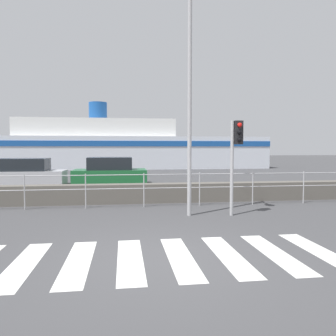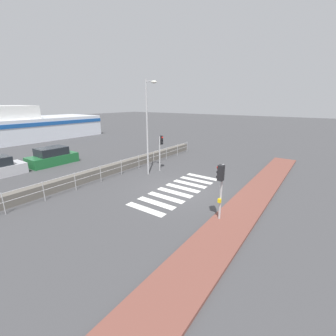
{
  "view_description": "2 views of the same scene",
  "coord_description": "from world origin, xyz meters",
  "px_view_note": "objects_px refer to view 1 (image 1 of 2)",
  "views": [
    {
      "loc": [
        -0.67,
        -5.73,
        1.97
      ],
      "look_at": [
        0.38,
        2.0,
        1.5
      ],
      "focal_mm": 35.0,
      "sensor_mm": 36.0,
      "label": 1
    },
    {
      "loc": [
        -11.04,
        -6.98,
        5.28
      ],
      "look_at": [
        0.15,
        1.0,
        1.2
      ],
      "focal_mm": 24.0,
      "sensor_mm": 36.0,
      "label": 2
    }
  ],
  "objects_px": {
    "parked_car_green": "(110,173)",
    "streetlamp": "(191,73)",
    "traffic_light_far": "(236,146)",
    "parked_car_silver": "(22,174)",
    "ferry_boat": "(124,148)"
  },
  "relations": [
    {
      "from": "traffic_light_far",
      "to": "parked_car_silver",
      "type": "bearing_deg",
      "value": 133.86
    },
    {
      "from": "streetlamp",
      "to": "parked_car_green",
      "type": "bearing_deg",
      "value": 106.56
    },
    {
      "from": "ferry_boat",
      "to": "parked_car_silver",
      "type": "bearing_deg",
      "value": -108.53
    },
    {
      "from": "parked_car_green",
      "to": "traffic_light_far",
      "type": "bearing_deg",
      "value": -65.9
    },
    {
      "from": "streetlamp",
      "to": "ferry_boat",
      "type": "height_order",
      "value": "streetlamp"
    },
    {
      "from": "traffic_light_far",
      "to": "parked_car_silver",
      "type": "xyz_separation_m",
      "value": [
        -8.53,
        8.88,
        -1.42
      ]
    },
    {
      "from": "traffic_light_far",
      "to": "parked_car_green",
      "type": "xyz_separation_m",
      "value": [
        -3.97,
        8.88,
        -1.4
      ]
    },
    {
      "from": "parked_car_green",
      "to": "parked_car_silver",
      "type": "bearing_deg",
      "value": -180.0
    },
    {
      "from": "traffic_light_far",
      "to": "streetlamp",
      "type": "height_order",
      "value": "streetlamp"
    },
    {
      "from": "streetlamp",
      "to": "traffic_light_far",
      "type": "bearing_deg",
      "value": -0.84
    },
    {
      "from": "streetlamp",
      "to": "ferry_boat",
      "type": "relative_size",
      "value": 0.25
    },
    {
      "from": "parked_car_green",
      "to": "streetlamp",
      "type": "bearing_deg",
      "value": -73.44
    },
    {
      "from": "streetlamp",
      "to": "parked_car_green",
      "type": "xyz_separation_m",
      "value": [
        -2.63,
        8.86,
        -3.46
      ]
    },
    {
      "from": "parked_car_silver",
      "to": "traffic_light_far",
      "type": "bearing_deg",
      "value": -46.14
    },
    {
      "from": "ferry_boat",
      "to": "parked_car_silver",
      "type": "distance_m",
      "value": 16.78
    }
  ]
}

